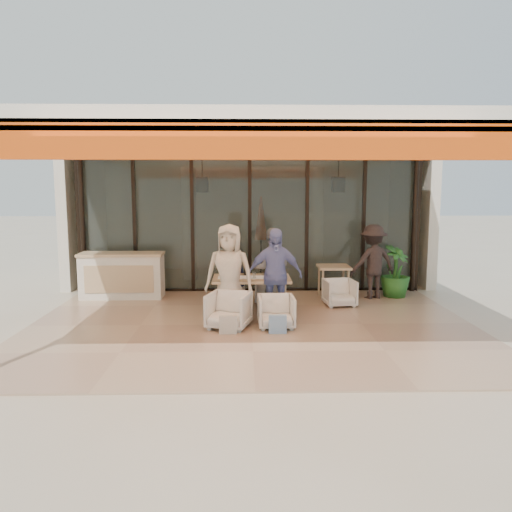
{
  "coord_description": "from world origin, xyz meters",
  "views": [
    {
      "loc": [
        -0.12,
        -8.75,
        2.48
      ],
      "look_at": [
        0.1,
        0.9,
        1.15
      ],
      "focal_mm": 35.0,
      "sensor_mm": 36.0,
      "label": 1
    }
  ],
  "objects_px": {
    "chair_far_left": "(231,290)",
    "diner_cream": "(229,273)",
    "chair_far_right": "(271,289)",
    "side_table": "(334,271)",
    "diner_grey": "(272,269)",
    "dining_table": "(251,280)",
    "chair_near_right": "(276,310)",
    "side_chair": "(340,291)",
    "diner_periwinkle": "(275,275)",
    "standing_woman": "(373,262)",
    "potted_palm": "(395,272)",
    "diner_navy": "(231,273)",
    "host_counter": "(122,275)",
    "chair_near_left": "(229,309)"
  },
  "relations": [
    {
      "from": "chair_far_left",
      "to": "diner_cream",
      "type": "xyz_separation_m",
      "value": [
        0.0,
        -1.4,
        0.62
      ]
    },
    {
      "from": "chair_far_left",
      "to": "chair_far_right",
      "type": "height_order",
      "value": "chair_far_right"
    },
    {
      "from": "side_table",
      "to": "diner_grey",
      "type": "bearing_deg",
      "value": -146.29
    },
    {
      "from": "dining_table",
      "to": "diner_grey",
      "type": "xyz_separation_m",
      "value": [
        0.43,
        0.44,
        0.15
      ]
    },
    {
      "from": "chair_near_right",
      "to": "side_chair",
      "type": "height_order",
      "value": "chair_near_right"
    },
    {
      "from": "chair_far_left",
      "to": "diner_grey",
      "type": "xyz_separation_m",
      "value": [
        0.84,
        -0.5,
        0.54
      ]
    },
    {
      "from": "chair_far_left",
      "to": "side_table",
      "type": "height_order",
      "value": "side_table"
    },
    {
      "from": "diner_periwinkle",
      "to": "standing_woman",
      "type": "height_order",
      "value": "diner_periwinkle"
    },
    {
      "from": "diner_grey",
      "to": "diner_cream",
      "type": "relative_size",
      "value": 0.92
    },
    {
      "from": "chair_near_right",
      "to": "diner_cream",
      "type": "height_order",
      "value": "diner_cream"
    },
    {
      "from": "side_table",
      "to": "potted_palm",
      "type": "relative_size",
      "value": 0.62
    },
    {
      "from": "diner_navy",
      "to": "potted_palm",
      "type": "bearing_deg",
      "value": -168.27
    },
    {
      "from": "chair_near_right",
      "to": "diner_grey",
      "type": "xyz_separation_m",
      "value": [
        -0.0,
        1.4,
        0.51
      ]
    },
    {
      "from": "host_counter",
      "to": "dining_table",
      "type": "distance_m",
      "value": 3.24
    },
    {
      "from": "chair_near_left",
      "to": "chair_far_left",
      "type": "bearing_deg",
      "value": 105.97
    },
    {
      "from": "host_counter",
      "to": "diner_cream",
      "type": "distance_m",
      "value": 3.16
    },
    {
      "from": "chair_near_right",
      "to": "side_table",
      "type": "relative_size",
      "value": 0.87
    },
    {
      "from": "chair_near_left",
      "to": "diner_periwinkle",
      "type": "bearing_deg",
      "value": 46.73
    },
    {
      "from": "diner_cream",
      "to": "side_table",
      "type": "distance_m",
      "value": 2.95
    },
    {
      "from": "diner_periwinkle",
      "to": "side_chair",
      "type": "relative_size",
      "value": 2.75
    },
    {
      "from": "chair_near_right",
      "to": "side_chair",
      "type": "relative_size",
      "value": 1.03
    },
    {
      "from": "side_chair",
      "to": "diner_grey",
      "type": "bearing_deg",
      "value": -177.76
    },
    {
      "from": "chair_far_right",
      "to": "diner_cream",
      "type": "distance_m",
      "value": 1.74
    },
    {
      "from": "host_counter",
      "to": "chair_near_left",
      "type": "height_order",
      "value": "host_counter"
    },
    {
      "from": "diner_cream",
      "to": "side_chair",
      "type": "distance_m",
      "value": 2.6
    },
    {
      "from": "chair_far_right",
      "to": "chair_near_left",
      "type": "relative_size",
      "value": 0.87
    },
    {
      "from": "diner_grey",
      "to": "standing_woman",
      "type": "relative_size",
      "value": 1.0
    },
    {
      "from": "chair_near_right",
      "to": "diner_navy",
      "type": "relative_size",
      "value": 0.43
    },
    {
      "from": "chair_far_left",
      "to": "diner_cream",
      "type": "distance_m",
      "value": 1.53
    },
    {
      "from": "chair_far_right",
      "to": "diner_navy",
      "type": "xyz_separation_m",
      "value": [
        -0.84,
        -0.5,
        0.45
      ]
    },
    {
      "from": "chair_near_left",
      "to": "diner_periwinkle",
      "type": "relative_size",
      "value": 0.41
    },
    {
      "from": "chair_far_right",
      "to": "standing_woman",
      "type": "bearing_deg",
      "value": -162.36
    },
    {
      "from": "diner_navy",
      "to": "side_table",
      "type": "distance_m",
      "value": 2.47
    },
    {
      "from": "diner_periwinkle",
      "to": "potted_palm",
      "type": "xyz_separation_m",
      "value": [
        2.85,
        1.91,
        -0.27
      ]
    },
    {
      "from": "side_chair",
      "to": "side_table",
      "type": "bearing_deg",
      "value": 84.03
    },
    {
      "from": "potted_palm",
      "to": "standing_woman",
      "type": "bearing_deg",
      "value": -167.48
    },
    {
      "from": "chair_far_left",
      "to": "standing_woman",
      "type": "xyz_separation_m",
      "value": [
        3.14,
        0.39,
        0.54
      ]
    },
    {
      "from": "host_counter",
      "to": "diner_cream",
      "type": "xyz_separation_m",
      "value": [
        2.46,
        -1.95,
        0.38
      ]
    },
    {
      "from": "diner_navy",
      "to": "diner_cream",
      "type": "height_order",
      "value": "diner_cream"
    },
    {
      "from": "diner_periwinkle",
      "to": "side_chair",
      "type": "xyz_separation_m",
      "value": [
        1.43,
        1.11,
        -0.55
      ]
    },
    {
      "from": "diner_cream",
      "to": "diner_periwinkle",
      "type": "distance_m",
      "value": 0.84
    },
    {
      "from": "chair_near_left",
      "to": "side_chair",
      "type": "height_order",
      "value": "chair_near_left"
    },
    {
      "from": "side_table",
      "to": "chair_near_left",
      "type": "bearing_deg",
      "value": -133.98
    },
    {
      "from": "diner_periwinkle",
      "to": "chair_far_right",
      "type": "bearing_deg",
      "value": 88.47
    },
    {
      "from": "host_counter",
      "to": "diner_navy",
      "type": "height_order",
      "value": "diner_navy"
    },
    {
      "from": "chair_far_left",
      "to": "diner_cream",
      "type": "height_order",
      "value": "diner_cream"
    },
    {
      "from": "side_chair",
      "to": "potted_palm",
      "type": "distance_m",
      "value": 1.65
    },
    {
      "from": "host_counter",
      "to": "side_chair",
      "type": "distance_m",
      "value": 4.81
    },
    {
      "from": "chair_far_right",
      "to": "chair_near_right",
      "type": "relative_size",
      "value": 0.96
    },
    {
      "from": "host_counter",
      "to": "diner_periwinkle",
      "type": "relative_size",
      "value": 1.06
    }
  ]
}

